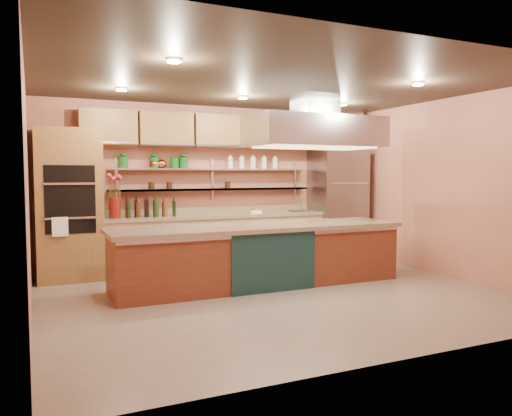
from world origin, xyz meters
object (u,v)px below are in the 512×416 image
island (260,255)px  flower_vase (115,208)px  copper_kettle (161,164)px  green_canister (174,163)px  refrigerator (338,204)px  kitchen_scale (255,210)px

island → flower_vase: flower_vase is taller
copper_kettle → green_canister: size_ratio=1.07×
flower_vase → green_canister: (1.02, 0.22, 0.71)m
refrigerator → flower_vase: size_ratio=6.67×
kitchen_scale → copper_kettle: (-1.62, 0.22, 0.81)m
refrigerator → green_canister: (-3.11, 0.23, 0.75)m
island → flower_vase: bearing=140.4°
kitchen_scale → copper_kettle: size_ratio=0.97×
island → copper_kettle: copper_kettle is taller
refrigerator → kitchen_scale: bearing=179.7°
kitchen_scale → copper_kettle: 1.83m
copper_kettle → green_canister: green_canister is taller
kitchen_scale → copper_kettle: bearing=154.2°
kitchen_scale → flower_vase: bearing=162.0°
flower_vase → green_canister: green_canister is taller
island → green_canister: size_ratio=24.55×
flower_vase → island: bearing=-39.5°
flower_vase → copper_kettle: copper_kettle is taller
refrigerator → flower_vase: refrigerator is taller
refrigerator → green_canister: refrigerator is taller
island → kitchen_scale: bearing=68.1°
flower_vase → kitchen_scale: 2.42m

